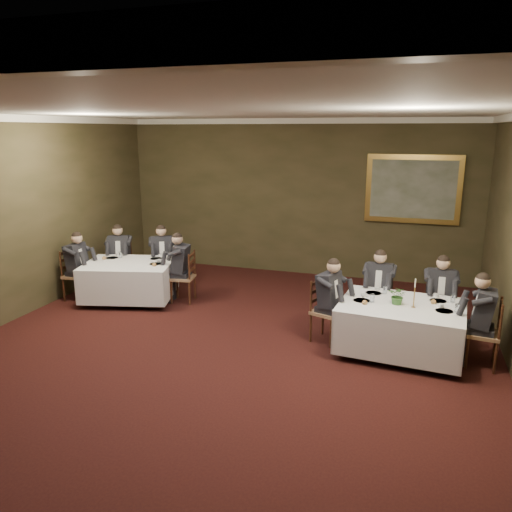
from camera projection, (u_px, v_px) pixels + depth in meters
The scene contains 27 objects.
ground at pixel (212, 364), 7.12m from camera, with size 10.00×10.00×0.00m, color black.
ceiling at pixel (206, 109), 6.26m from camera, with size 8.00×10.00×0.10m, color silver.
back_wall at pixel (296, 198), 11.30m from camera, with size 8.00×0.10×3.50m, color #302D18.
crown_molding at pixel (206, 114), 6.27m from camera, with size 8.00×10.00×0.12m.
table_main at pixel (401, 324), 7.40m from camera, with size 1.89×1.50×0.67m.
table_second at pixel (129, 278), 9.69m from camera, with size 1.95×1.66×0.67m.
chair_main_backleft at pixel (378, 310), 8.43m from camera, with size 0.46×0.44×1.00m.
diner_main_backleft at pixel (378, 298), 8.37m from camera, with size 0.44×0.50×1.35m.
chair_main_backright at pixel (437, 318), 8.08m from camera, with size 0.46×0.44×1.00m.
diner_main_backright at pixel (439, 305), 8.01m from camera, with size 0.43×0.50×1.35m.
chair_main_endleft at pixel (326, 324), 7.86m from camera, with size 0.54×0.55×1.00m.
diner_main_endleft at pixel (327, 310), 7.80m from camera, with size 0.58×0.54×1.35m.
chair_main_endright at pixel (482, 347), 7.01m from camera, with size 0.46×0.48×1.00m.
diner_main_endright at pixel (483, 332), 6.96m from camera, with size 0.52×0.45×1.35m.
chair_sec_backleft at pixel (122, 274), 10.59m from camera, with size 0.56×0.54×1.00m.
diner_sec_backleft at pixel (121, 263), 10.53m from camera, with size 0.54×0.59×1.35m.
chair_sec_backright at pixel (163, 274), 10.54m from camera, with size 0.59×0.58×1.00m.
diner_sec_backright at pixel (163, 264), 10.47m from camera, with size 0.58×0.61×1.35m.
chair_sec_endright at pixel (184, 287), 9.67m from camera, with size 0.48×0.50×1.00m.
diner_sec_endright at pixel (183, 276), 9.62m from camera, with size 0.54×0.47×1.35m.
chair_sec_endleft at pixel (77, 285), 9.80m from camera, with size 0.43×0.45×1.00m.
diner_sec_endleft at pixel (77, 274), 9.74m from camera, with size 0.49×0.43×1.35m.
centerpiece at pixel (398, 295), 7.29m from camera, with size 0.26×0.23×0.29m, color #2D5926.
candlestick at pixel (414, 296), 7.16m from camera, with size 0.07×0.07×0.45m.
place_setting_table_main at pixel (377, 291), 7.83m from camera, with size 0.33×0.31×0.14m.
place_setting_table_second at pixel (115, 256), 9.98m from camera, with size 0.33×0.31×0.14m.
painting at pixel (413, 189), 10.42m from camera, with size 1.93×0.09×1.43m.
Camera 1 is at (2.60, -6.01, 3.25)m, focal length 35.00 mm.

